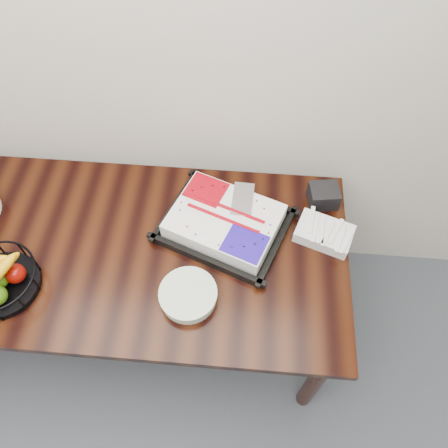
# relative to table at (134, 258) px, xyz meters

# --- Properties ---
(table) EXTENTS (1.80, 0.90, 0.75)m
(table) POSITION_rel_table_xyz_m (0.00, 0.00, 0.00)
(table) COLOR black
(table) RESTS_ON ground
(cake_tray) EXTENTS (0.60, 0.54, 0.10)m
(cake_tray) POSITION_rel_table_xyz_m (0.38, 0.13, 0.13)
(cake_tray) COLOR black
(cake_tray) RESTS_ON table
(plate_stack) EXTENTS (0.22, 0.22, 0.05)m
(plate_stack) POSITION_rel_table_xyz_m (0.27, -0.20, 0.11)
(plate_stack) COLOR white
(plate_stack) RESTS_ON table
(fork_bag) EXTENTS (0.26, 0.21, 0.06)m
(fork_bag) POSITION_rel_table_xyz_m (0.80, 0.12, 0.12)
(fork_bag) COLOR silver
(fork_bag) RESTS_ON table
(napkin_box) EXTENTS (0.14, 0.12, 0.09)m
(napkin_box) POSITION_rel_table_xyz_m (0.80, 0.31, 0.13)
(napkin_box) COLOR black
(napkin_box) RESTS_ON table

